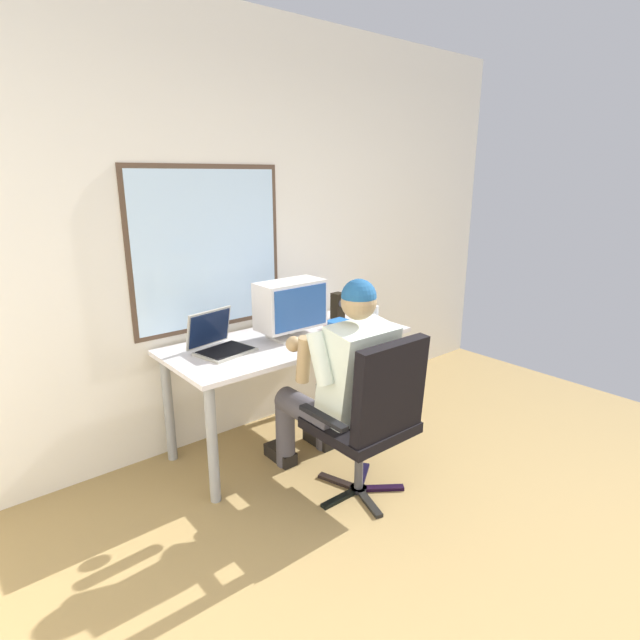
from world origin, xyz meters
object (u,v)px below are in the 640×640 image
wine_glass (373,312)px  crt_monitor (291,306)px  desk (289,353)px  person_seated (341,379)px  desk_speaker (338,306)px  book_stack (338,324)px  laptop (218,341)px  office_chair (374,412)px

wine_glass → crt_monitor: bearing=161.7°
desk → wine_glass: (0.59, -0.18, 0.21)m
person_seated → desk_speaker: size_ratio=6.41×
wine_glass → book_stack: (-0.18, 0.16, -0.09)m
crt_monitor → wine_glass: 0.60m
wine_glass → person_seated: bearing=-149.0°
laptop → book_stack: bearing=-6.9°
desk → book_stack: book_stack is taller
person_seated → desk_speaker: 0.96m
desk → laptop: bearing=170.5°
laptop → desk_speaker: (1.03, 0.07, 0.03)m
wine_glass → desk: bearing=162.6°
desk → wine_glass: size_ratio=10.12×
desk → desk_speaker: size_ratio=8.25×
crt_monitor → laptop: 0.52m
office_chair → book_stack: 0.96m
crt_monitor → book_stack: bearing=-4.5°
crt_monitor → wine_glass: size_ratio=2.82×
desk → book_stack: size_ratio=7.52×
person_seated → desk_speaker: person_seated is taller
person_seated → laptop: 0.79m
desk → laptop: size_ratio=4.40×
book_stack → office_chair: bearing=-119.8°
crt_monitor → office_chair: bearing=-95.1°
office_chair → book_stack: (0.46, 0.81, 0.22)m
desk_speaker → office_chair: bearing=-121.9°
desk → office_chair: size_ratio=1.66×
desk → office_chair: bearing=-93.6°
desk → person_seated: (-0.05, -0.57, 0.01)m
wine_glass → book_stack: size_ratio=0.74×
office_chair → desk_speaker: (0.61, 0.98, 0.29)m
book_stack → laptop: bearing=173.1°
wine_glass → desk_speaker: size_ratio=0.81×
desk_speaker → book_stack: bearing=-130.8°
person_seated → book_stack: size_ratio=5.85×
office_chair → laptop: size_ratio=2.64×
crt_monitor → laptop: bearing=171.2°
desk → wine_glass: bearing=-17.4°
desk → desk_speaker: 0.61m
office_chair → wine_glass: bearing=45.5°
crt_monitor → desk_speaker: (0.54, 0.14, -0.12)m
laptop → wine_glass: size_ratio=2.30×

